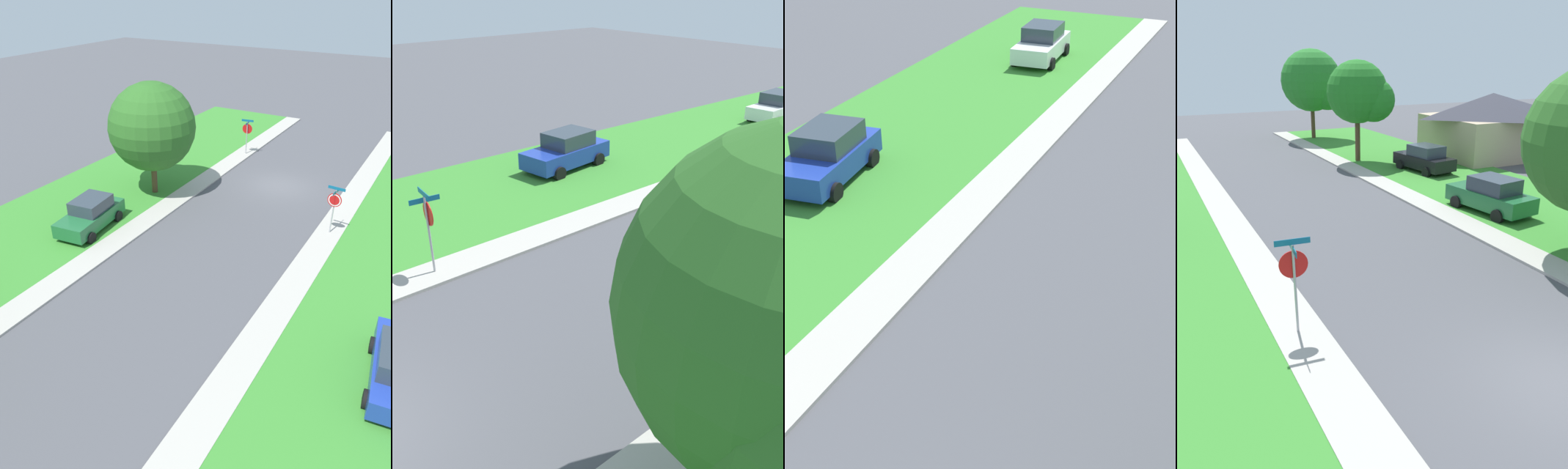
# 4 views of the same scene
# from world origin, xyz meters

# --- Properties ---
(sidewalk_west) EXTENTS (1.40, 56.00, 0.10)m
(sidewalk_west) POSITION_xyz_m (-4.70, 12.00, 0.05)
(sidewalk_west) COLOR #ADA89E
(sidewalk_west) RESTS_ON ground
(lawn_west) EXTENTS (8.00, 56.00, 0.08)m
(lawn_west) POSITION_xyz_m (-9.40, 12.00, 0.04)
(lawn_west) COLOR #38842D
(lawn_west) RESTS_ON ground
(stop_sign_far_corner) EXTENTS (0.92, 0.92, 2.77)m
(stop_sign_far_corner) POSITION_xyz_m (-4.73, 4.68, 1.89)
(stop_sign_far_corner) COLOR #9E9EA3
(stop_sign_far_corner) RESTS_ON ground
(car_white_near_corner) EXTENTS (2.25, 4.41, 1.76)m
(car_white_near_corner) POSITION_xyz_m (-8.08, 29.37, 0.87)
(car_white_near_corner) COLOR white
(car_white_near_corner) RESTS_ON ground
(car_blue_behind_trees) EXTENTS (2.44, 4.49, 1.76)m
(car_blue_behind_trees) POSITION_xyz_m (-9.70, 13.93, 0.87)
(car_blue_behind_trees) COLOR #1E389E
(car_blue_behind_trees) RESTS_ON ground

